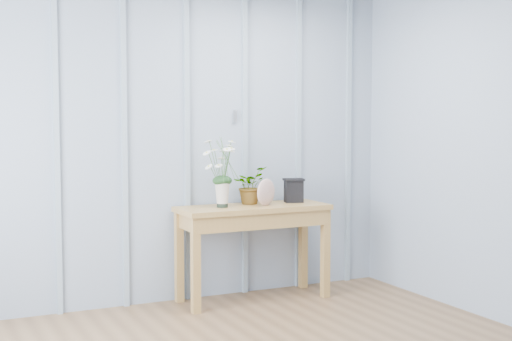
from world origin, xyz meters
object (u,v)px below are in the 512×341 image
sideboard (253,220)px  carved_box (294,190)px  felt_disc_vessel (266,192)px  daisy_vase (222,164)px

sideboard → carved_box: size_ratio=6.13×
felt_disc_vessel → carved_box: bearing=-7.1°
sideboard → daisy_vase: daisy_vase is taller
daisy_vase → felt_disc_vessel: size_ratio=2.51×
carved_box → felt_disc_vessel: bearing=-161.1°
daisy_vase → felt_disc_vessel: 0.42m
sideboard → carved_box: bearing=7.0°
carved_box → daisy_vase: bearing=-175.8°
sideboard → felt_disc_vessel: bearing=-34.0°
felt_disc_vessel → carved_box: size_ratio=1.09×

